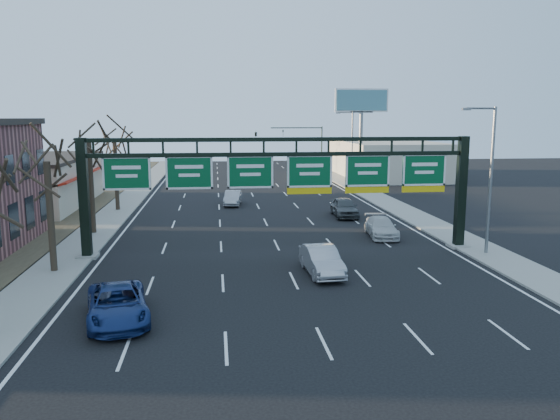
{
  "coord_description": "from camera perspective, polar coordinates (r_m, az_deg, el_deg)",
  "views": [
    {
      "loc": [
        -3.92,
        -25.07,
        8.41
      ],
      "look_at": [
        -0.35,
        5.11,
        3.2
      ],
      "focal_mm": 35.0,
      "sensor_mm": 36.0,
      "label": 1
    }
  ],
  "objects": [
    {
      "name": "streetlight_near",
      "position": [
        35.28,
        21.01,
        3.67
      ],
      "size": [
        2.15,
        0.22,
        9.0
      ],
      "color": "slate",
      "rests_on": "sidewalk_right"
    },
    {
      "name": "ground",
      "position": [
        26.73,
        2.05,
        -8.62
      ],
      "size": [
        160.0,
        160.0,
        0.0
      ],
      "primitive_type": "plane",
      "color": "black",
      "rests_on": "ground"
    },
    {
      "name": "tree_mid",
      "position": [
        41.05,
        -19.46,
        8.4
      ],
      "size": [
        3.6,
        3.6,
        9.24
      ],
      "color": "#30271A",
      "rests_on": "sidewalk_left"
    },
    {
      "name": "tree_far",
      "position": [
        50.86,
        -16.98,
        8.26
      ],
      "size": [
        3.6,
        3.6,
        8.86
      ],
      "color": "#30271A",
      "rests_on": "sidewalk_left"
    },
    {
      "name": "sidewalk_left",
      "position": [
        46.69,
        -17.6,
        -1.04
      ],
      "size": [
        3.0,
        120.0,
        0.12
      ],
      "primitive_type": "cube",
      "color": "gray",
      "rests_on": "ground"
    },
    {
      "name": "streetlight_far",
      "position": [
        67.19,
        7.43,
        6.8
      ],
      "size": [
        2.15,
        0.22,
        9.0
      ],
      "color": "slate",
      "rests_on": "sidewalk_right"
    },
    {
      "name": "car_blue_suv",
      "position": [
        23.96,
        -16.64,
        -9.41
      ],
      "size": [
        3.4,
        5.57,
        1.44
      ],
      "primitive_type": "imported",
      "rotation": [
        0.0,
        0.0,
        0.2
      ],
      "color": "navy",
      "rests_on": "ground"
    },
    {
      "name": "tree_gantry",
      "position": [
        31.38,
        -23.34,
        6.57
      ],
      "size": [
        3.6,
        3.6,
        8.48
      ],
      "color": "#30271A",
      "rests_on": "sidewalk_left"
    },
    {
      "name": "cream_strip",
      "position": [
        57.17,
        -24.62,
        2.77
      ],
      "size": [
        10.9,
        18.4,
        4.7
      ],
      "color": "beige",
      "rests_on": "ground"
    },
    {
      "name": "sidewalk_right",
      "position": [
        48.79,
        13.4,
        -0.4
      ],
      "size": [
        3.0,
        120.0,
        0.12
      ],
      "primitive_type": "cube",
      "color": "gray",
      "rests_on": "ground"
    },
    {
      "name": "car_grey_far",
      "position": [
        46.74,
        6.74,
        0.29
      ],
      "size": [
        2.09,
        4.78,
        1.6
      ],
      "primitive_type": "imported",
      "rotation": [
        0.0,
        0.0,
        -0.04
      ],
      "color": "#434748",
      "rests_on": "ground"
    },
    {
      "name": "car_silver_sedan",
      "position": [
        29.63,
        4.36,
        -5.28
      ],
      "size": [
        1.89,
        4.66,
        1.51
      ],
      "primitive_type": "imported",
      "rotation": [
        0.0,
        0.0,
        0.07
      ],
      "color": "#9E9EA3",
      "rests_on": "ground"
    },
    {
      "name": "traffic_signal_mast",
      "position": [
        80.7,
        0.1,
        7.65
      ],
      "size": [
        10.16,
        0.54,
        7.0
      ],
      "color": "black",
      "rests_on": "ground"
    },
    {
      "name": "car_silver_distant",
      "position": [
        52.7,
        -4.96,
        1.26
      ],
      "size": [
        1.96,
        4.3,
        1.37
      ],
      "primitive_type": "imported",
      "rotation": [
        0.0,
        0.0,
        -0.13
      ],
      "color": "#A0A0A4",
      "rests_on": "ground"
    },
    {
      "name": "sign_gantry",
      "position": [
        33.54,
        0.28,
        3.25
      ],
      "size": [
        24.6,
        1.2,
        7.2
      ],
      "color": "black",
      "rests_on": "ground"
    },
    {
      "name": "lane_markings",
      "position": [
        46.02,
        -1.75,
        -0.8
      ],
      "size": [
        21.6,
        120.0,
        0.01
      ],
      "primitive_type": "cube",
      "color": "white",
      "rests_on": "ground"
    },
    {
      "name": "billboard_right",
      "position": [
        72.57,
        8.5,
        10.14
      ],
      "size": [
        7.0,
        0.5,
        12.0
      ],
      "color": "slate",
      "rests_on": "ground"
    },
    {
      "name": "building_right_distant",
      "position": [
        79.01,
        10.94,
        5.26
      ],
      "size": [
        12.0,
        20.0,
        5.0
      ],
      "primitive_type": "cube",
      "color": "beige",
      "rests_on": "ground"
    },
    {
      "name": "car_white_wagon",
      "position": [
        39.37,
        10.54,
        -1.77
      ],
      "size": [
        2.34,
        4.8,
        1.35
      ],
      "primitive_type": "imported",
      "rotation": [
        0.0,
        0.0,
        -0.1
      ],
      "color": "silver",
      "rests_on": "ground"
    }
  ]
}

